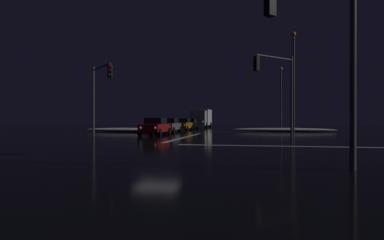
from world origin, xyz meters
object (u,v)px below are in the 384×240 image
object	(u,v)px
traffic_signal_ne	(277,80)
sedan_black	(190,124)
box_truck	(202,118)
streetlamp_right_far	(281,93)
sedan_red	(155,126)
sedan_gray	(169,125)
traffic_signal_nw	(100,86)
sedan_orange	(183,124)
streetlamp_right_near	(294,76)
traffic_signal_se	(314,23)

from	to	relation	value
traffic_signal_ne	sedan_black	bearing A→B (deg)	117.47
box_truck	streetlamp_right_far	world-z (taller)	streetlamp_right_far
sedan_red	sedan_gray	distance (m)	6.00
sedan_red	sedan_black	size ratio (longest dim) A/B	1.00
traffic_signal_nw	sedan_red	bearing A→B (deg)	42.49
sedan_red	sedan_orange	xyz separation A→B (m)	(-0.23, 12.60, 0.00)
box_truck	streetlamp_right_near	xyz separation A→B (m)	(12.33, -22.37, 3.79)
sedan_black	streetlamp_right_far	world-z (taller)	streetlamp_right_far
streetlamp_right_far	streetlamp_right_near	size ratio (longest dim) A/B	0.91
traffic_signal_nw	traffic_signal_ne	world-z (taller)	traffic_signal_ne
sedan_orange	streetlamp_right_near	xyz separation A→B (m)	(12.70, -9.52, 4.70)
sedan_red	streetlamp_right_near	distance (m)	13.67
sedan_black	streetlamp_right_near	size ratio (longest dim) A/B	0.45
box_truck	traffic_signal_ne	size ratio (longest dim) A/B	1.30
streetlamp_right_far	traffic_signal_nw	bearing A→B (deg)	-125.73
sedan_red	sedan_black	world-z (taller)	same
sedan_gray	box_truck	size ratio (longest dim) A/B	0.52
traffic_signal_ne	sedan_gray	bearing A→B (deg)	139.74
sedan_black	traffic_signal_nw	distance (m)	21.77
sedan_orange	sedan_black	xyz separation A→B (m)	(-0.12, 5.25, 0.00)
traffic_signal_nw	traffic_signal_ne	distance (m)	14.33
traffic_signal_se	streetlamp_right_near	distance (m)	21.10
sedan_red	traffic_signal_ne	world-z (taller)	traffic_signal_ne
sedan_red	traffic_signal_se	xyz separation A→B (m)	(10.85, -17.94, 3.72)
sedan_red	traffic_signal_ne	distance (m)	11.68
traffic_signal_se	traffic_signal_ne	world-z (taller)	traffic_signal_se
sedan_black	box_truck	size ratio (longest dim) A/B	0.52
sedan_gray	streetlamp_right_near	world-z (taller)	streetlamp_right_near
sedan_black	traffic_signal_nw	world-z (taller)	traffic_signal_nw
traffic_signal_ne	streetlamp_right_far	distance (m)	22.43
traffic_signal_se	sedan_black	bearing A→B (deg)	107.37
streetlamp_right_far	streetlamp_right_near	distance (m)	16.01
sedan_orange	box_truck	world-z (taller)	box_truck
box_truck	sedan_red	bearing A→B (deg)	-90.30
traffic_signal_se	streetlamp_right_near	size ratio (longest dim) A/B	0.69
traffic_signal_nw	sedan_black	bearing A→B (deg)	81.03
sedan_orange	traffic_signal_se	bearing A→B (deg)	-70.06
sedan_gray	traffic_signal_ne	bearing A→B (deg)	-40.26
streetlamp_right_far	streetlamp_right_near	xyz separation A→B (m)	(-0.00, -16.00, 0.43)
traffic_signal_nw	streetlamp_right_near	world-z (taller)	streetlamp_right_near
traffic_signal_nw	streetlamp_right_far	xyz separation A→B (m)	(16.17, 22.47, 0.87)
sedan_orange	box_truck	distance (m)	12.88
traffic_signal_se	traffic_signal_ne	distance (m)	14.68
sedan_red	box_truck	xyz separation A→B (m)	(0.13, 25.45, 0.91)
sedan_black	traffic_signal_ne	distance (m)	24.06
sedan_gray	traffic_signal_ne	size ratio (longest dim) A/B	0.68
traffic_signal_ne	traffic_signal_nw	bearing A→B (deg)	-179.47
traffic_signal_ne	streetlamp_right_far	world-z (taller)	streetlamp_right_far
sedan_black	sedan_gray	bearing A→B (deg)	-89.75
traffic_signal_nw	streetlamp_right_near	size ratio (longest dim) A/B	0.63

